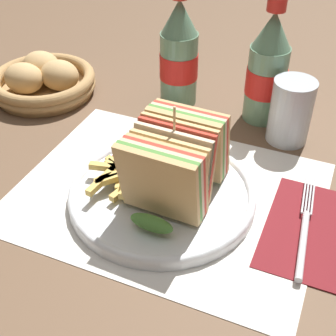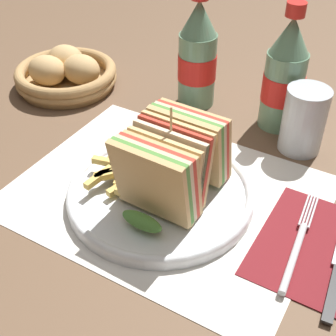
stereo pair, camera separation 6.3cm
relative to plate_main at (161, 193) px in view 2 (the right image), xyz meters
name	(u,v)px [view 2 (the right image)]	position (x,y,z in m)	size (l,w,h in m)	color
ground_plane	(166,211)	(0.02, -0.02, -0.01)	(4.00, 4.00, 0.00)	brown
placemat	(167,194)	(0.00, 0.01, -0.01)	(0.41, 0.32, 0.00)	silver
plate_main	(161,193)	(0.00, 0.00, 0.00)	(0.25, 0.25, 0.02)	white
club_sandwich	(171,165)	(0.02, 0.00, 0.06)	(0.11, 0.17, 0.14)	tan
fries_pile	(121,170)	(-0.06, -0.01, 0.02)	(0.09, 0.11, 0.02)	#E0B756
ketchup_blob	(125,159)	(-0.07, 0.02, 0.02)	(0.04, 0.04, 0.01)	maroon
napkin	(320,248)	(0.22, 0.02, -0.01)	(0.15, 0.18, 0.00)	maroon
fork	(297,247)	(0.19, 0.00, 0.00)	(0.03, 0.19, 0.01)	silver
coke_bottle_near	(197,57)	(-0.08, 0.25, 0.08)	(0.07, 0.07, 0.21)	slate
coke_bottle_far	(284,77)	(0.07, 0.26, 0.08)	(0.07, 0.07, 0.21)	slate
glass_near	(303,124)	(0.13, 0.21, 0.03)	(0.07, 0.07, 0.10)	silver
bread_basket	(66,73)	(-0.32, 0.19, 0.02)	(0.19, 0.19, 0.07)	#AD8451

